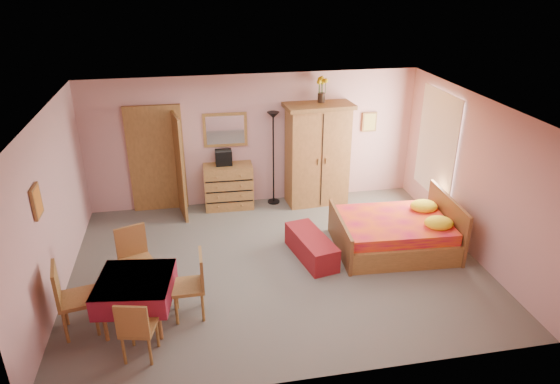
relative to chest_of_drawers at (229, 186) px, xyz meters
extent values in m
plane|color=slate|center=(0.56, -2.27, -0.45)|extent=(6.50, 6.50, 0.00)
plane|color=brown|center=(0.56, -2.27, 2.15)|extent=(6.50, 6.50, 0.00)
cube|color=#CA9392|center=(0.56, 0.23, 0.85)|extent=(6.50, 0.10, 2.60)
cube|color=#CA9392|center=(0.56, -4.77, 0.85)|extent=(6.50, 0.10, 2.60)
cube|color=#CA9392|center=(-2.69, -2.27, 0.85)|extent=(0.10, 5.00, 2.60)
cube|color=#CA9392|center=(3.81, -2.27, 0.85)|extent=(0.10, 5.00, 2.60)
cube|color=#9E6B35|center=(-1.34, 0.20, 0.58)|extent=(1.06, 0.12, 2.15)
cube|color=white|center=(3.77, -1.07, 1.00)|extent=(0.08, 1.40, 1.95)
cube|color=orange|center=(-2.66, -2.87, 1.25)|extent=(0.04, 0.32, 0.42)
cube|color=#D8BF59|center=(2.91, 0.20, 1.10)|extent=(0.30, 0.04, 0.40)
cube|color=#A36E37|center=(0.00, 0.00, 0.00)|extent=(0.96, 0.50, 0.90)
cube|color=silver|center=(0.00, 0.21, 1.10)|extent=(0.85, 0.07, 0.67)
cube|color=black|center=(-0.07, 0.06, 0.60)|extent=(0.32, 0.23, 0.29)
cube|color=black|center=(0.91, 0.04, 0.50)|extent=(0.31, 0.31, 1.90)
cube|color=#A06836|center=(1.77, -0.07, 0.57)|extent=(1.35, 0.76, 2.04)
cube|color=yellow|center=(1.85, 0.04, 1.84)|extent=(0.20, 0.20, 0.49)
cube|color=#C3133D|center=(2.59, -2.12, 0.00)|extent=(2.04, 1.65, 0.90)
cube|color=maroon|center=(1.15, -2.16, -0.25)|extent=(0.68, 1.27, 0.40)
cube|color=maroon|center=(-1.54, -3.34, -0.10)|extent=(1.08, 1.08, 0.70)
cube|color=olive|center=(-1.47, -3.99, -0.01)|extent=(0.48, 0.48, 0.87)
cube|color=#AB733A|center=(-1.58, -2.59, 0.05)|extent=(0.58, 0.58, 0.99)
cube|color=#A26936|center=(-2.27, -3.36, 0.06)|extent=(0.55, 0.55, 1.03)
cube|color=olive|center=(-0.86, -3.30, 0.03)|extent=(0.43, 0.43, 0.96)
camera|label=1|loc=(-0.67, -9.06, 3.98)|focal=32.00mm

